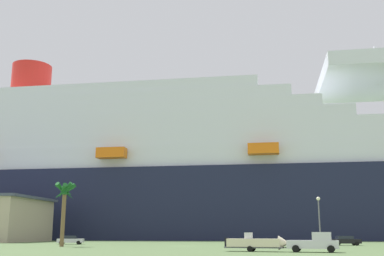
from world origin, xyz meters
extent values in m
plane|color=#567042|center=(0.00, 30.00, 0.00)|extent=(600.00, 600.00, 0.00)
cube|color=#191E38|center=(-24.07, 66.93, 9.82)|extent=(237.75, 51.50, 19.64)
cube|color=white|center=(-24.07, 66.93, 21.23)|extent=(209.32, 46.75, 3.19)
cube|color=white|center=(-28.77, 67.25, 24.42)|extent=(195.38, 45.58, 3.19)
cube|color=white|center=(-33.48, 67.56, 27.60)|extent=(187.82, 44.63, 3.19)
cube|color=white|center=(-38.19, 67.88, 30.79)|extent=(176.64, 43.51, 3.19)
cube|color=white|center=(-42.90, 68.20, 33.98)|extent=(171.18, 42.90, 3.19)
cube|color=white|center=(-47.60, 68.52, 37.16)|extent=(163.66, 41.99, 3.19)
cube|color=white|center=(-52.31, 68.84, 40.35)|extent=(157.08, 41.09, 3.19)
cube|color=white|center=(-57.02, 69.15, 43.54)|extent=(148.37, 39.86, 3.19)
cube|color=white|center=(46.54, 62.17, 47.13)|extent=(26.18, 40.77, 4.00)
cylinder|color=red|center=(-59.37, 69.31, 51.18)|extent=(13.69, 13.69, 12.09)
cylinder|color=silver|center=(51.24, 61.85, 51.13)|extent=(0.80, 0.80, 12.00)
cube|color=orange|center=(-25.32, 48.41, 23.46)|extent=(8.20, 3.73, 2.80)
cube|color=orange|center=(15.87, 45.63, 23.46)|extent=(8.20, 3.73, 2.80)
cube|color=silver|center=(17.03, -22.42, 0.85)|extent=(5.90, 3.17, 0.90)
cube|color=silver|center=(18.01, -22.64, 1.75)|extent=(2.37, 2.23, 0.90)
cube|color=#26333F|center=(18.67, -22.79, 1.66)|extent=(0.46, 1.66, 0.63)
cylinder|color=black|center=(19.16, -21.88, 0.40)|extent=(0.84, 0.45, 0.80)
cylinder|color=black|center=(18.73, -23.83, 0.40)|extent=(0.84, 0.45, 0.80)
cylinder|color=black|center=(15.50, -21.06, 0.40)|extent=(0.84, 0.45, 0.80)
cylinder|color=black|center=(15.06, -23.01, 0.40)|extent=(0.84, 0.45, 0.80)
cube|color=#595960|center=(10.55, -20.98, 0.47)|extent=(6.92, 3.05, 0.16)
cube|color=#595960|center=(14.43, -21.85, 0.47)|extent=(2.18, 0.60, 0.10)
cylinder|color=black|center=(10.45, -20.03, 0.32)|extent=(0.67, 0.35, 0.64)
cylinder|color=black|center=(10.06, -21.79, 0.32)|extent=(0.67, 0.35, 0.64)
cube|color=beige|center=(10.55, -20.98, 1.00)|extent=(6.37, 3.10, 0.90)
cone|color=beige|center=(13.93, -21.73, 1.00)|extent=(1.53, 1.85, 1.63)
cube|color=silver|center=(9.96, -20.85, 1.80)|extent=(1.00, 1.15, 0.70)
cube|color=black|center=(7.37, -20.27, 1.00)|extent=(0.46, 0.57, 1.10)
cylinder|color=brown|center=(-18.53, -4.29, 4.22)|extent=(0.63, 0.63, 8.45)
cone|color=#195923|center=(-18.13, -4.35, 8.55)|extent=(1.21, 3.60, 2.19)
cone|color=#195923|center=(-18.25, -4.00, 8.55)|extent=(3.04, 3.02, 2.01)
cone|color=#195923|center=(-18.65, -3.91, 8.55)|extent=(3.26, 1.64, 2.85)
cone|color=#195923|center=(-18.91, -4.16, 8.55)|extent=(1.71, 3.30, 2.78)
cone|color=#195923|center=(-18.85, -4.52, 8.55)|extent=(2.57, 3.21, 2.42)
cone|color=#195923|center=(-18.59, -4.68, 8.55)|extent=(3.24, 1.19, 2.88)
cone|color=#195923|center=(-18.31, -4.63, 8.55)|extent=(3.21, 2.39, 2.61)
sphere|color=#195923|center=(-18.53, -4.29, 8.45)|extent=(1.10, 1.10, 1.10)
cylinder|color=slate|center=(20.94, -4.14, 3.45)|extent=(0.20, 0.20, 6.90)
sphere|color=#F9F2CC|center=(20.94, -4.14, 7.15)|extent=(0.56, 0.56, 0.56)
cube|color=silver|center=(-21.82, 9.17, 0.68)|extent=(4.95, 2.61, 0.70)
cube|color=#1E232D|center=(-22.05, 9.13, 1.31)|extent=(2.88, 2.10, 0.55)
cylinder|color=black|center=(-20.44, 10.35, 0.33)|extent=(0.69, 0.32, 0.66)
cylinder|color=black|center=(-20.14, 8.49, 0.33)|extent=(0.69, 0.32, 0.66)
cylinder|color=black|center=(-23.51, 9.85, 0.33)|extent=(0.69, 0.32, 0.66)
cylinder|color=black|center=(-23.20, 7.99, 0.33)|extent=(0.69, 0.32, 0.66)
cube|color=black|center=(26.94, 6.54, 0.68)|extent=(4.77, 2.13, 0.70)
cube|color=#1E232D|center=(26.71, 6.53, 1.31)|extent=(2.71, 1.83, 0.55)
cylinder|color=black|center=(28.42, 7.56, 0.33)|extent=(0.67, 0.26, 0.66)
cylinder|color=black|center=(28.53, 5.70, 0.33)|extent=(0.67, 0.26, 0.66)
cylinder|color=black|center=(25.35, 7.39, 0.33)|extent=(0.67, 0.26, 0.66)
cylinder|color=black|center=(25.45, 5.52, 0.33)|extent=(0.67, 0.26, 0.66)
camera|label=1|loc=(8.65, -78.05, 2.17)|focal=44.56mm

